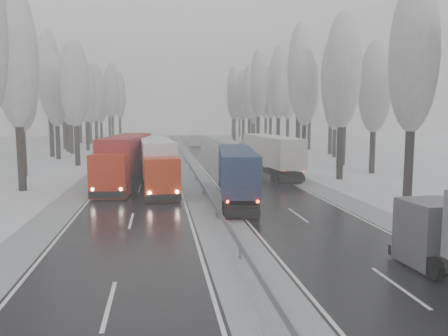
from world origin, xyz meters
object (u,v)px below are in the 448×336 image
object	(u,v)px
truck_red_white	(157,159)
truck_blue_box	(236,169)
box_truck_distant	(195,140)
truck_red_red	(125,157)
truck_cream_box	(268,152)

from	to	relation	value
truck_red_white	truck_blue_box	bearing A→B (deg)	-51.14
truck_red_white	box_truck_distant	bearing A→B (deg)	78.19
box_truck_distant	truck_red_red	bearing A→B (deg)	-98.26
truck_blue_box	box_truck_distant	xyz separation A→B (m)	(1.71, 59.47, -1.01)
truck_red_white	truck_cream_box	bearing A→B (deg)	25.76
truck_red_white	truck_red_red	world-z (taller)	truck_red_red
truck_cream_box	box_truck_distant	xyz separation A→B (m)	(-4.20, 46.19, -1.21)
box_truck_distant	truck_cream_box	bearing A→B (deg)	-81.34
box_truck_distant	truck_red_white	size ratio (longest dim) A/B	0.41
truck_cream_box	box_truck_distant	size ratio (longest dim) A/B	2.46
truck_blue_box	box_truck_distant	bearing A→B (deg)	95.15
truck_blue_box	truck_red_white	bearing A→B (deg)	139.15
truck_cream_box	truck_blue_box	bearing A→B (deg)	-117.44
truck_cream_box	box_truck_distant	distance (m)	46.39
truck_cream_box	truck_red_white	world-z (taller)	truck_red_white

